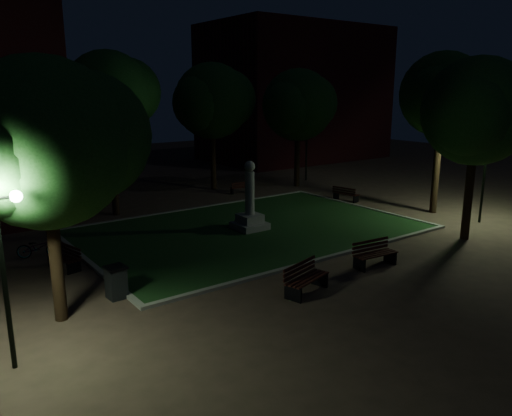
% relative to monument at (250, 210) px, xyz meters
% --- Properties ---
extents(ground, '(80.00, 80.00, 0.00)m').
position_rel_monument_xyz_m(ground, '(0.00, -2.00, -0.96)').
color(ground, '#48352A').
extents(lawn, '(15.00, 10.00, 0.08)m').
position_rel_monument_xyz_m(lawn, '(0.00, 0.00, -0.92)').
color(lawn, '#1B3C18').
rests_on(lawn, ground).
extents(lawn_kerb, '(15.40, 10.40, 0.12)m').
position_rel_monument_xyz_m(lawn_kerb, '(0.00, 0.00, -0.90)').
color(lawn_kerb, slate).
rests_on(lawn_kerb, ground).
extents(monument, '(1.40, 1.40, 3.20)m').
position_rel_monument_xyz_m(monument, '(0.00, 0.00, 0.00)').
color(monument, gray).
rests_on(monument, lawn).
extents(building_far, '(16.00, 10.00, 12.00)m').
position_rel_monument_xyz_m(building_far, '(18.00, 18.00, 5.04)').
color(building_far, '#4C1517').
rests_on(building_far, ground).
extents(tree_west, '(5.66, 4.62, 7.38)m').
position_rel_monument_xyz_m(tree_west, '(-9.66, -4.35, 4.11)').
color(tree_west, black).
rests_on(tree_west, ground).
extents(tree_north_wl, '(5.29, 4.32, 8.37)m').
position_rel_monument_xyz_m(tree_north_wl, '(-3.86, 6.57, 5.24)').
color(tree_north_wl, black).
rests_on(tree_north_wl, ground).
extents(tree_north_er, '(5.91, 4.82, 8.11)m').
position_rel_monument_xyz_m(tree_north_er, '(3.89, 9.37, 4.74)').
color(tree_north_er, black).
rests_on(tree_north_er, ground).
extents(tree_ne, '(5.79, 4.72, 7.78)m').
position_rel_monument_xyz_m(tree_ne, '(9.02, 6.97, 4.46)').
color(tree_ne, black).
rests_on(tree_ne, ground).
extents(tree_east, '(5.28, 4.31, 8.34)m').
position_rel_monument_xyz_m(tree_east, '(10.04, -2.99, 5.22)').
color(tree_east, black).
rests_on(tree_east, ground).
extents(tree_se, '(5.57, 4.55, 7.83)m').
position_rel_monument_xyz_m(tree_se, '(6.98, -6.72, 4.59)').
color(tree_se, black).
rests_on(tree_se, ground).
extents(tree_far_north, '(4.99, 4.07, 7.58)m').
position_rel_monument_xyz_m(tree_far_north, '(-2.73, 9.94, 4.57)').
color(tree_far_north, black).
rests_on(tree_far_north, ground).
extents(lamppost_sw, '(1.18, 0.28, 4.26)m').
position_rel_monument_xyz_m(lamppost_sw, '(-11.39, -6.30, 2.04)').
color(lamppost_sw, black).
rests_on(lamppost_sw, ground).
extents(lamppost_se, '(1.18, 0.28, 4.57)m').
position_rel_monument_xyz_m(lamppost_se, '(10.06, -5.57, 2.23)').
color(lamppost_se, black).
rests_on(lamppost_se, ground).
extents(lamppost_ne, '(1.18, 0.28, 4.73)m').
position_rel_monument_xyz_m(lamppost_ne, '(10.88, 8.26, 2.32)').
color(lamppost_ne, black).
rests_on(lamppost_ne, ground).
extents(bench_near_left, '(1.91, 1.08, 0.99)m').
position_rel_monument_xyz_m(bench_near_left, '(-2.81, -7.02, -0.49)').
color(bench_near_left, black).
rests_on(bench_near_left, ground).
extents(bench_near_right, '(1.82, 0.78, 0.97)m').
position_rel_monument_xyz_m(bench_near_right, '(0.94, -6.67, -0.50)').
color(bench_near_right, black).
rests_on(bench_near_right, ground).
extents(bench_left_side, '(0.88, 1.64, 0.86)m').
position_rel_monument_xyz_m(bench_left_side, '(-8.44, -0.11, -0.55)').
color(bench_left_side, black).
rests_on(bench_left_side, ground).
extents(bench_right_side, '(0.83, 1.64, 0.86)m').
position_rel_monument_xyz_m(bench_right_side, '(8.16, 1.73, -0.55)').
color(bench_right_side, black).
rests_on(bench_right_side, ground).
extents(bench_far_side, '(1.45, 0.82, 0.76)m').
position_rel_monument_xyz_m(bench_far_side, '(4.45, 7.17, -0.60)').
color(bench_far_side, black).
rests_on(bench_far_side, ground).
extents(trash_bin, '(0.65, 0.65, 1.05)m').
position_rel_monument_xyz_m(trash_bin, '(-7.91, -3.82, -0.42)').
color(trash_bin, black).
rests_on(trash_bin, ground).
extents(bicycle, '(1.72, 1.19, 0.86)m').
position_rel_monument_xyz_m(bicycle, '(-8.93, 1.74, -0.53)').
color(bicycle, black).
rests_on(bicycle, ground).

